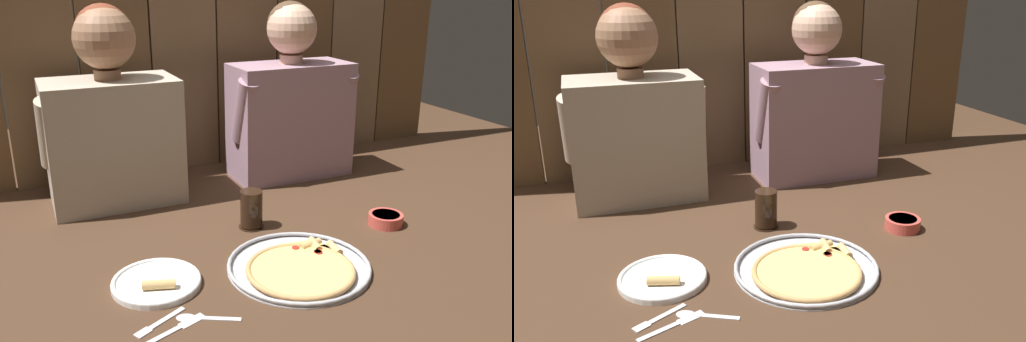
% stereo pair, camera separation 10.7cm
% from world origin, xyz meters
% --- Properties ---
extents(ground_plane, '(3.20, 3.20, 0.00)m').
position_xyz_m(ground_plane, '(0.00, 0.00, 0.00)').
color(ground_plane, '#422B1C').
extents(pizza_tray, '(0.36, 0.36, 0.03)m').
position_xyz_m(pizza_tray, '(0.01, -0.15, 0.01)').
color(pizza_tray, '#B2B2B7').
rests_on(pizza_tray, ground).
extents(dinner_plate, '(0.21, 0.21, 0.03)m').
position_xyz_m(dinner_plate, '(-0.33, -0.08, 0.01)').
color(dinner_plate, white).
rests_on(dinner_plate, ground).
extents(drinking_glass, '(0.07, 0.07, 0.11)m').
position_xyz_m(drinking_glass, '(-0.00, 0.13, 0.05)').
color(drinking_glass, black).
rests_on(drinking_glass, ground).
extents(dipping_bowl, '(0.10, 0.10, 0.03)m').
position_xyz_m(dipping_bowl, '(0.36, -0.02, 0.02)').
color(dipping_bowl, '#CC4C42').
rests_on(dipping_bowl, ground).
extents(table_fork, '(0.12, 0.07, 0.01)m').
position_xyz_m(table_fork, '(-0.37, -0.22, 0.00)').
color(table_fork, silver).
rests_on(table_fork, ground).
extents(table_knife, '(0.15, 0.07, 0.01)m').
position_xyz_m(table_knife, '(-0.34, -0.26, 0.00)').
color(table_knife, silver).
rests_on(table_knife, ground).
extents(table_spoon, '(0.13, 0.08, 0.01)m').
position_xyz_m(table_spoon, '(-0.29, -0.24, 0.00)').
color(table_spoon, silver).
rests_on(table_spoon, ground).
extents(diner_left, '(0.44, 0.24, 0.61)m').
position_xyz_m(diner_left, '(-0.31, 0.49, 0.27)').
color(diner_left, '#B2A38E').
rests_on(diner_left, ground).
extents(diner_right, '(0.45, 0.22, 0.61)m').
position_xyz_m(diner_right, '(0.31, 0.49, 0.27)').
color(diner_right, gray).
rests_on(diner_right, ground).
extents(wooden_backdrop_wall, '(2.19, 0.03, 1.22)m').
position_xyz_m(wooden_backdrop_wall, '(0.00, 0.73, 0.61)').
color(wooden_backdrop_wall, brown).
rests_on(wooden_backdrop_wall, ground).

